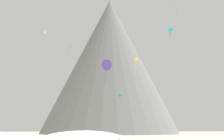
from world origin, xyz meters
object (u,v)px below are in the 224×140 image
at_px(kite_indigo_low, 107,65).
at_px(kite_cyan_high, 171,30).
at_px(bush_low_patch, 43,139).
at_px(kite_yellow_mid, 136,60).
at_px(rock_massif, 109,72).
at_px(kite_green_mid, 70,48).
at_px(kite_white_high, 45,32).
at_px(kite_teal_low, 120,96).
at_px(kite_rainbow_low, 192,96).

xyz_separation_m(kite_indigo_low, kite_cyan_high, (25.71, 36.03, 21.14)).
distance_m(bush_low_patch, kite_yellow_mid, 43.30).
distance_m(rock_massif, kite_green_mid, 44.00).
xyz_separation_m(kite_indigo_low, kite_white_high, (-15.17, 36.56, 18.51)).
relative_size(bush_low_patch, kite_green_mid, 0.33).
bearing_deg(kite_teal_low, kite_white_high, -16.80).
relative_size(kite_rainbow_low, kite_white_high, 1.40).
bearing_deg(kite_white_high, kite_rainbow_low, -138.59).
relative_size(kite_indigo_low, kite_teal_low, 1.92).
bearing_deg(kite_indigo_low, kite_white_high, -82.06).
bearing_deg(kite_green_mid, kite_yellow_mid, 118.01).
relative_size(rock_massif, kite_indigo_low, 17.05).
bearing_deg(kite_cyan_high, kite_green_mid, 94.93).
height_order(bush_low_patch, kite_rainbow_low, kite_rainbow_low).
xyz_separation_m(kite_indigo_low, kite_teal_low, (8.48, 35.98, -0.95)).
bearing_deg(kite_rainbow_low, kite_white_high, 121.74).
bearing_deg(kite_green_mid, kite_rainbow_low, 99.06).
height_order(kite_cyan_high, kite_green_mid, kite_cyan_high).
bearing_deg(kite_yellow_mid, kite_cyan_high, 31.78).
distance_m(bush_low_patch, rock_massif, 79.99).
height_order(bush_low_patch, kite_yellow_mid, kite_yellow_mid).
relative_size(kite_cyan_high, kite_yellow_mid, 0.59).
height_order(kite_green_mid, kite_white_high, kite_white_high).
bearing_deg(kite_indigo_low, kite_teal_low, -117.85).
bearing_deg(rock_massif, kite_indigo_low, -97.50).
bearing_deg(bush_low_patch, kite_white_high, 97.70).
relative_size(kite_green_mid, kite_white_high, 1.39).
height_order(kite_indigo_low, kite_green_mid, kite_green_mid).
xyz_separation_m(kite_rainbow_low, kite_white_high, (-38.61, 18.67, 21.58)).
xyz_separation_m(kite_indigo_low, kite_yellow_mid, (12.15, 30.02, 8.81)).
bearing_deg(kite_yellow_mid, kite_indigo_low, -104.17).
bearing_deg(kite_cyan_high, kite_teal_low, 88.00).
relative_size(kite_green_mid, kite_teal_low, 1.55).
xyz_separation_m(rock_massif, kite_yellow_mid, (2.61, -42.53, -5.11)).
height_order(kite_indigo_low, kite_white_high, kite_white_high).
bearing_deg(bush_low_patch, kite_green_mid, 84.85).
xyz_separation_m(bush_low_patch, kite_cyan_high, (35.89, 36.34, 33.69)).
height_order(kite_indigo_low, kite_cyan_high, kite_cyan_high).
bearing_deg(kite_cyan_high, kite_indigo_low, 142.34).
relative_size(rock_massif, kite_teal_low, 32.66).
xyz_separation_m(bush_low_patch, kite_teal_low, (18.66, 36.29, 11.59)).
height_order(rock_massif, kite_cyan_high, rock_massif).
relative_size(kite_white_high, kite_teal_low, 1.11).
bearing_deg(kite_green_mid, rock_massif, -168.87).
height_order(kite_yellow_mid, kite_teal_low, kite_yellow_mid).
bearing_deg(kite_teal_low, kite_yellow_mid, 106.26).
distance_m(rock_massif, kite_teal_low, 39.49).
distance_m(kite_indigo_low, kite_green_mid, 34.99).
bearing_deg(kite_rainbow_low, rock_massif, 71.81).
relative_size(bush_low_patch, kite_cyan_high, 0.42).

